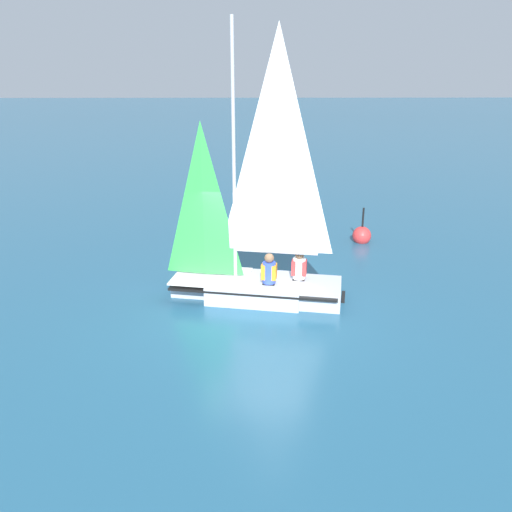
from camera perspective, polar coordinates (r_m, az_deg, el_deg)
The scene contains 5 objects.
ground_plane at distance 11.91m, azimuth -0.00°, elevation -4.67°, with size 260.00×260.00×0.00m, color #235675.
sailboat_main at distance 11.57m, azimuth 0.09°, elevation -0.71°, with size 4.12×2.17×6.10m.
sailor_helm at distance 11.47m, azimuth 1.50°, elevation -2.28°, with size 0.38×0.35×1.16m.
sailor_crew at distance 11.76m, azimuth 4.94°, elevation -1.74°, with size 0.38×0.35×1.16m.
buoy_marker at distance 16.15m, azimuth 11.99°, elevation 2.31°, with size 0.59×0.59×1.20m.
Camera 1 is at (0.25, 10.85, 4.90)m, focal length 35.00 mm.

